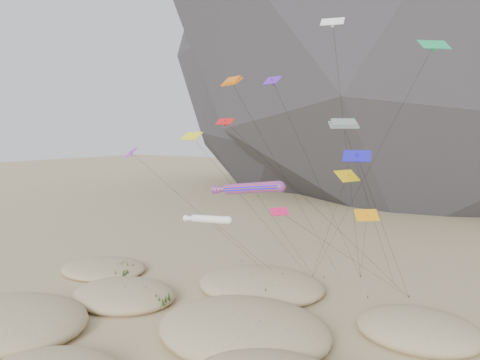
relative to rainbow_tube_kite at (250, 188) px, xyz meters
The scene contains 9 objects.
ground 16.62m from the rainbow_tube_kite, 85.04° to the right, with size 500.00×500.00×0.00m, color #CCB789.
dunes 13.88m from the rainbow_tube_kite, 101.33° to the right, with size 53.39×37.17×3.80m.
dune_grass 13.58m from the rainbow_tube_kite, 90.39° to the right, with size 42.39×27.49×1.48m.
kite_stakes 18.03m from the rainbow_tube_kite, 78.98° to the left, with size 23.14×8.15×0.30m.
rainbow_tube_kite is the anchor object (origin of this frame).
white_tube_kite 5.59m from the rainbow_tube_kite, 164.12° to the right, with size 7.49×11.39×9.84m.
orange_parafoil 12.47m from the rainbow_tube_kite, 138.95° to the left, with size 10.50×12.38×24.29m.
multi_parafoil 11.64m from the rainbow_tube_kite, ahead, with size 2.65×17.25×19.36m.
delta_kites 6.82m from the rainbow_tube_kite, ahead, with size 32.46×21.98×28.51m.
Camera 1 is at (22.59, -29.26, 18.15)m, focal length 35.00 mm.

